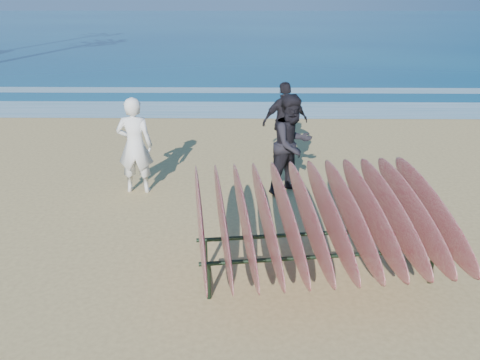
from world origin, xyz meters
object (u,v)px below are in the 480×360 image
at_px(person_white, 135,145).
at_px(person_dark_b, 285,122).
at_px(person_dark_a, 292,145).
at_px(surfboard_rack, 319,216).

distance_m(person_white, person_dark_b, 3.59).
distance_m(person_dark_a, person_dark_b, 1.99).
distance_m(surfboard_rack, person_dark_a, 3.16).
distance_m(surfboard_rack, person_dark_b, 5.16).
height_order(surfboard_rack, person_white, person_white).
xyz_separation_m(surfboard_rack, person_dark_b, (-0.09, 5.16, -0.01)).
height_order(surfboard_rack, person_dark_b, person_dark_b).
xyz_separation_m(person_white, person_dark_a, (2.98, -0.00, 0.03)).
bearing_deg(person_dark_b, person_dark_a, 74.87).
bearing_deg(person_white, surfboard_rack, 135.10).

